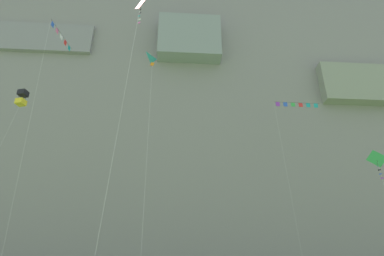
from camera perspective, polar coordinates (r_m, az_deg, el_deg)
cliff_face at (r=67.51m, az=-1.16°, el=3.82°), size 180.00×27.52×75.81m
kite_banner_front_field at (r=47.14m, az=16.91°, el=2.81°), size 6.19×1.66×27.04m
kite_banner_low_left at (r=39.41m, az=-21.27°, el=12.24°), size 0.99×4.60×29.02m
kite_diamond_upper_right at (r=28.50m, az=-8.82°, el=17.86°), size 1.64×3.00×25.43m
kite_delta_high_right at (r=39.01m, az=-5.97°, el=9.91°), size 1.44×6.35×27.52m
kite_box_high_left at (r=44.20m, az=-26.29°, el=4.45°), size 2.40×4.67×25.26m
kite_diamond_upper_mid at (r=40.76m, az=28.30°, el=-4.95°), size 3.58×5.75×17.88m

